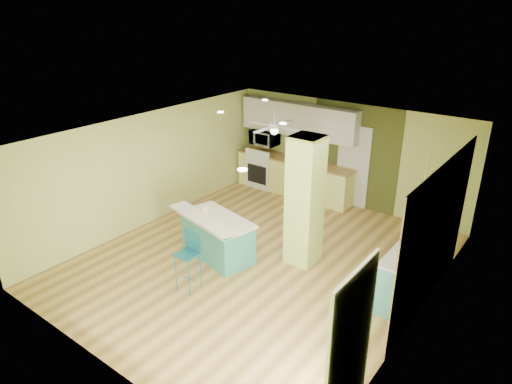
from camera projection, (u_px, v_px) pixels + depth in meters
floor at (260, 260)px, 8.88m from camera, size 6.00×7.00×0.01m
ceiling at (261, 136)px, 7.91m from camera, size 6.00×7.00×0.01m
wall_back at (347, 154)px, 10.97m from camera, size 6.00×0.01×2.50m
wall_front at (97, 290)px, 5.82m from camera, size 6.00×0.01×2.50m
wall_left at (151, 168)px, 10.07m from camera, size 0.01×7.00×2.50m
wall_right at (423, 252)px, 6.72m from camera, size 0.01×7.00×2.50m
wood_panel at (435, 236)px, 7.17m from camera, size 0.02×3.40×2.50m
olive_accent at (354, 156)px, 10.85m from camera, size 2.20×0.02×2.50m
interior_door at (353, 166)px, 10.92m from camera, size 0.82×0.05×2.00m
french_door at (350, 349)px, 5.13m from camera, size 0.04×1.08×2.10m
column at (305, 201)px, 8.40m from camera, size 0.55×0.55×2.50m
kitchen_run at (294, 177)px, 11.77m from camera, size 3.25×0.63×0.94m
stove at (264, 170)px, 12.30m from camera, size 0.76×0.66×1.08m
upper_cabinets at (298, 119)px, 11.29m from camera, size 3.20×0.34×0.80m
microwave at (264, 138)px, 11.96m from camera, size 0.70×0.48×0.39m
ceiling_fan at (274, 126)px, 10.16m from camera, size 1.41×1.41×0.61m
pendant_lamp at (423, 191)px, 7.22m from camera, size 0.14×0.14×0.69m
wall_decor at (440, 214)px, 7.21m from camera, size 0.03×0.90×0.70m
peninsula at (217, 236)px, 8.86m from camera, size 1.82×1.27×0.94m
bar_stool at (190, 251)px, 7.77m from camera, size 0.37×0.37×1.08m
side_counter at (407, 276)px, 7.53m from camera, size 0.60×1.42×0.92m
fruit_bowl at (309, 162)px, 11.30m from camera, size 0.36×0.36×0.07m
canister at (205, 212)px, 8.75m from camera, size 0.15×0.15×0.19m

